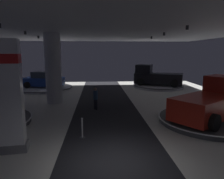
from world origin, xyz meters
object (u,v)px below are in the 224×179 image
at_px(brand_sign_pylon, 7,96).
at_px(pickup_truck_deep_right, 156,77).
at_px(display_platform_deep_left, 44,88).
at_px(display_platform_mid_right, 208,120).
at_px(pickup_truck_mid_right, 213,101).
at_px(display_platform_deep_right, 158,86).
at_px(visitor_walking_near, 96,97).
at_px(column_left, 53,69).
at_px(display_car_deep_left, 43,80).

height_order(brand_sign_pylon, pickup_truck_deep_right, brand_sign_pylon).
bearing_deg(display_platform_deep_left, display_platform_mid_right, -44.78).
height_order(pickup_truck_mid_right, display_platform_deep_right, pickup_truck_mid_right).
relative_size(display_platform_deep_left, visitor_walking_near, 3.85).
bearing_deg(pickup_truck_deep_right, column_left, -146.12).
distance_m(pickup_truck_deep_right, visitor_walking_near, 11.56).
xyz_separation_m(column_left, display_platform_deep_right, (10.51, 6.73, -2.58)).
relative_size(column_left, display_platform_mid_right, 0.97).
distance_m(brand_sign_pylon, display_platform_mid_right, 10.58).
bearing_deg(display_platform_deep_right, pickup_truck_deep_right, 156.07).
height_order(brand_sign_pylon, pickup_truck_mid_right, brand_sign_pylon).
relative_size(column_left, brand_sign_pylon, 1.21).
height_order(pickup_truck_deep_right, visitor_walking_near, pickup_truck_deep_right).
bearing_deg(pickup_truck_deep_right, display_platform_deep_right, -23.93).
distance_m(display_platform_deep_left, pickup_truck_mid_right, 17.37).
relative_size(display_platform_mid_right, pickup_truck_deep_right, 1.00).
bearing_deg(display_platform_mid_right, pickup_truck_deep_right, 88.37).
xyz_separation_m(pickup_truck_mid_right, visitor_walking_near, (-6.79, 3.12, -0.33)).
relative_size(pickup_truck_mid_right, pickup_truck_deep_right, 0.97).
xyz_separation_m(pickup_truck_deep_right, visitor_walking_near, (-6.89, -9.27, -0.33)).
bearing_deg(display_car_deep_left, brand_sign_pylon, -81.15).
bearing_deg(pickup_truck_mid_right, visitor_walking_near, 155.34).
height_order(display_platform_mid_right, pickup_truck_deep_right, pickup_truck_deep_right).
bearing_deg(brand_sign_pylon, display_platform_mid_right, 16.06).
bearing_deg(display_platform_deep_right, display_car_deep_left, -178.77).
height_order(pickup_truck_mid_right, visitor_walking_near, pickup_truck_mid_right).
bearing_deg(brand_sign_pylon, display_platform_deep_left, 98.74).
height_order(display_platform_deep_left, pickup_truck_deep_right, pickup_truck_deep_right).
distance_m(brand_sign_pylon, pickup_truck_mid_right, 10.71).
height_order(display_platform_mid_right, pickup_truck_mid_right, pickup_truck_mid_right).
bearing_deg(display_platform_deep_left, display_car_deep_left, 168.32).
bearing_deg(column_left, display_platform_deep_left, 110.43).
distance_m(column_left, display_car_deep_left, 7.11).
height_order(column_left, pickup_truck_mid_right, column_left).
distance_m(display_car_deep_left, pickup_truck_deep_right, 12.66).
bearing_deg(display_platform_deep_left, column_left, -69.57).
distance_m(pickup_truck_mid_right, display_platform_deep_right, 12.32).
bearing_deg(display_platform_deep_left, pickup_truck_mid_right, -43.73).
height_order(column_left, display_platform_deep_left, column_left).
relative_size(column_left, display_platform_deep_left, 0.90).
xyz_separation_m(display_platform_mid_right, display_platform_deep_right, (0.65, 12.45, 0.00)).
height_order(column_left, display_car_deep_left, column_left).
distance_m(display_platform_deep_right, visitor_walking_near, 11.65).
relative_size(column_left, display_car_deep_left, 1.23).
height_order(display_platform_deep_left, visitor_walking_near, visitor_walking_near).
bearing_deg(brand_sign_pylon, pickup_truck_deep_right, 56.28).
relative_size(display_platform_mid_right, display_platform_deep_right, 1.00).
xyz_separation_m(column_left, brand_sign_pylon, (-0.09, -8.58, -0.41)).
bearing_deg(pickup_truck_mid_right, brand_sign_pylon, -163.37).
relative_size(pickup_truck_mid_right, visitor_walking_near, 3.48).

